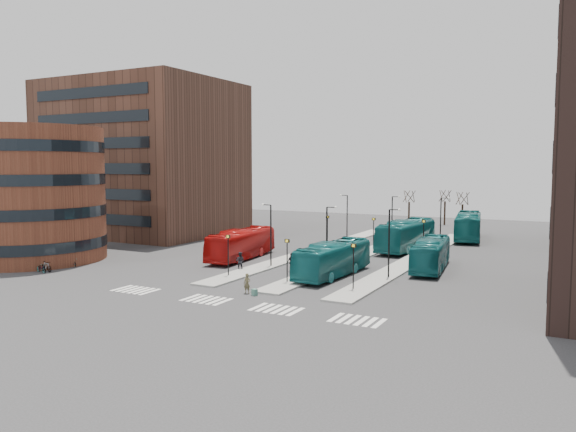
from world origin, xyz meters
The scene contains 23 objects.
ground centered at (0.00, 0.00, 0.00)m, with size 160.00×160.00×0.00m, color #2C2C2F.
island_left centered at (-4.00, 30.00, 0.07)m, with size 2.50×45.00×0.15m, color gray.
island_mid centered at (2.00, 30.00, 0.07)m, with size 2.50×45.00×0.15m, color gray.
island_right centered at (8.00, 30.00, 0.07)m, with size 2.50×45.00×0.15m, color gray.
suitcase centered at (1.50, 6.82, 0.26)m, with size 0.41×0.33×0.51m, color navy.
red_bus centered at (-8.65, 20.85, 1.61)m, with size 2.70×11.55×3.22m, color #AF0F0D.
teal_bus_a centered at (3.78, 16.78, 1.57)m, with size 2.64×11.29×3.15m, color #146265.
teal_bus_b centered at (5.24, 35.20, 1.81)m, with size 3.03×12.97×3.61m, color #135D60.
teal_bus_c centered at (10.87, 24.03, 1.51)m, with size 2.54×10.87×3.03m, color #135E62.
teal_bus_d centered at (9.95, 48.50, 1.84)m, with size 3.10×13.24×3.69m, color #136262.
traveller centered at (0.62, 7.14, 0.80)m, with size 0.58×0.38×1.59m, color brown.
commuter_a centered at (-5.27, 15.30, 0.87)m, with size 0.85×0.66×1.75m, color black.
commuter_b centered at (-0.70, 17.19, 0.87)m, with size 1.01×0.42×1.73m, color black.
commuter_c centered at (1.54, 17.49, 0.91)m, with size 1.17×0.67×1.82m, color black.
bicycle_near centered at (-21.00, 5.45, 0.43)m, with size 0.57×1.62×0.85m, color gray.
bicycle_mid centered at (-21.00, 5.97, 0.49)m, with size 0.46×1.64×0.99m, color gray.
bicycle_far centered at (-21.00, 9.07, 0.41)m, with size 0.54×1.55×0.81m, color gray.
crosswalk_stripes centered at (1.75, 4.00, 0.01)m, with size 22.35×2.40×0.01m.
round_building centered at (-28.00, 10.00, 6.99)m, with size 15.16×15.16×14.00m.
office_block centered at (-34.00, 33.98, 11.00)m, with size 25.00×20.12×22.00m.
sign_poles centered at (1.60, 23.00, 2.41)m, with size 12.45×22.12×3.65m.
lamp_posts centered at (2.64, 28.00, 3.58)m, with size 14.04×20.24×6.12m.
bare_trees centered at (2.67, 62.67, 2.72)m, with size 10.97×8.14×5.90m.
Camera 1 is at (23.68, -29.55, 10.00)m, focal length 35.00 mm.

